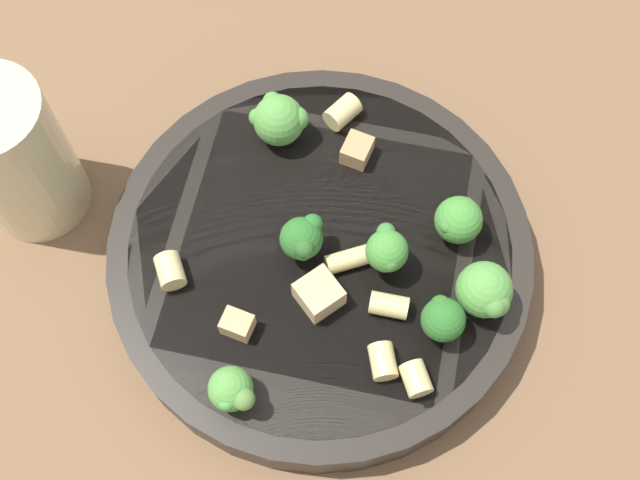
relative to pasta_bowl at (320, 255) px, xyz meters
name	(u,v)px	position (x,y,z in m)	size (l,w,h in m)	color
ground_plane	(320,267)	(0.00, 0.00, -0.02)	(2.00, 2.00, 0.00)	brown
pasta_bowl	(320,255)	(0.00, 0.00, 0.00)	(0.29, 0.29, 0.04)	#28231E
broccoli_floret_0	(302,239)	(-0.01, 0.01, 0.04)	(0.03, 0.03, 0.04)	#84AD60
broccoli_floret_1	(232,391)	(-0.12, -0.01, 0.03)	(0.03, 0.03, 0.03)	#84AD60
broccoli_floret_2	(387,251)	(0.01, -0.04, 0.04)	(0.03, 0.03, 0.04)	#93B766
broccoli_floret_3	(458,220)	(0.06, -0.07, 0.04)	(0.03, 0.03, 0.04)	#93B766
broccoli_floret_4	(486,292)	(0.02, -0.11, 0.04)	(0.04, 0.04, 0.04)	#9EC175
broccoli_floret_5	(443,318)	(0.00, -0.10, 0.04)	(0.03, 0.03, 0.04)	#93B766
broccoli_floret_6	(279,119)	(0.06, 0.07, 0.04)	(0.04, 0.04, 0.04)	#9EC175
rigatoni_0	(416,379)	(-0.04, -0.10, 0.02)	(0.02, 0.02, 0.02)	#E0C67F
rigatoni_1	(170,271)	(-0.07, 0.07, 0.02)	(0.02, 0.02, 0.02)	#E0C67F
rigatoni_2	(389,305)	(-0.01, -0.06, 0.02)	(0.01, 0.01, 0.02)	#E0C67F
rigatoni_3	(346,261)	(0.00, -0.02, 0.02)	(0.01, 0.01, 0.03)	#E0C67F
rigatoni_4	(342,112)	(0.09, 0.04, 0.02)	(0.02, 0.02, 0.02)	#E0C67F
rigatoni_5	(383,361)	(-0.05, -0.08, 0.02)	(0.02, 0.02, 0.02)	#E0C67F
chicken_chunk_0	(237,324)	(-0.08, 0.01, 0.02)	(0.02, 0.02, 0.02)	tan
chicken_chunk_1	(357,150)	(0.07, 0.02, 0.02)	(0.02, 0.02, 0.02)	tan
chicken_chunk_2	(319,294)	(-0.03, -0.02, 0.02)	(0.03, 0.03, 0.02)	tan
drinking_glass	(18,163)	(-0.07, 0.20, 0.03)	(0.07, 0.07, 0.12)	beige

